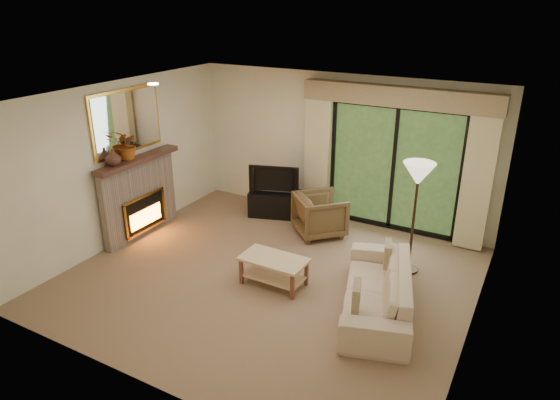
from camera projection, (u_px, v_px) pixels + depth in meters
The scene contains 22 objects.
floor at pixel (270, 277), 7.25m from camera, with size 5.50×5.50×0.00m, color #876A50.
ceiling at pixel (269, 98), 6.27m from camera, with size 5.50×5.50×0.00m, color white.
wall_back at pixel (340, 148), 8.79m from camera, with size 5.00×5.00×0.00m, color beige.
wall_front at pixel (138, 278), 4.74m from camera, with size 5.00×5.00×0.00m, color beige.
wall_left at pixel (121, 163), 7.99m from camera, with size 5.00×5.00×0.00m, color beige.
wall_right at pixel (484, 237), 5.54m from camera, with size 5.00×5.00×0.00m, color beige.
fireplace at pixel (139, 196), 8.33m from camera, with size 0.24×1.70×1.37m, color slate, non-canonical shape.
mirror at pixel (127, 121), 7.89m from camera, with size 0.07×1.45×1.02m, color gold, non-canonical shape.
sliding_door at pixel (394, 168), 8.38m from camera, with size 2.26×0.10×2.16m, color black, non-canonical shape.
curtain_left at pixel (318, 153), 8.85m from camera, with size 0.45×0.18×2.35m, color beige.
curtain_right at pixel (478, 178), 7.65m from camera, with size 0.45×0.18×2.35m, color beige.
cornice at pixel (399, 97), 7.84m from camera, with size 3.20×0.24×0.32m, color #997F5A.
media_console at pixel (275, 204), 9.20m from camera, with size 0.94×0.42×0.47m, color black.
tv at pixel (275, 178), 9.01m from camera, with size 0.91×0.12×0.52m, color black.
armchair at pixel (320, 215), 8.43m from camera, with size 0.76×0.79×0.72m, color brown.
sofa at pixel (377, 289), 6.40m from camera, with size 2.08×0.81×0.61m, color #C9AF92.
pillow_near at pixel (356, 296), 5.87m from camera, with size 0.09×0.34×0.34m, color brown.
pillow_far at pixel (388, 254), 6.84m from camera, with size 0.09×0.34×0.34m, color brown.
coffee_table at pixel (274, 271), 6.99m from camera, with size 0.93×0.51×0.42m, color #D6B382, non-canonical shape.
floor_lamp at pixel (414, 219), 7.12m from camera, with size 0.45×0.45×1.68m, color beige, non-canonical shape.
vase at pixel (113, 157), 7.63m from camera, with size 0.24×0.24×0.26m, color #442820.
branches at pixel (128, 145), 7.86m from camera, with size 0.43×0.37×0.47m, color #984917.
Camera 1 is at (3.16, -5.44, 3.78)m, focal length 32.00 mm.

